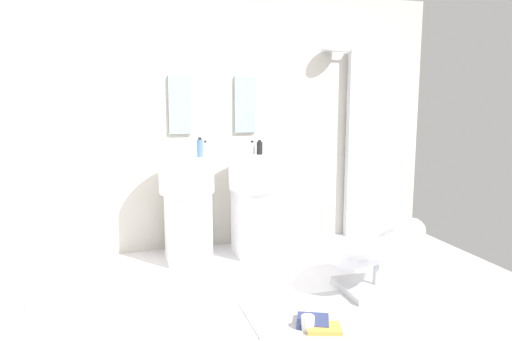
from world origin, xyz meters
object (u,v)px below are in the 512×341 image
object	(u,v)px
magazine_ochre	(324,328)
soap_bottle_black	(260,148)
pedestal_sink_right	(255,200)
towel_rack	(46,225)
soap_bottle_clear	(205,151)
lounge_chair	(377,249)
coffee_mug	(308,323)
pedestal_sink_left	(187,204)
magazine_navy	(313,321)
soap_bottle_blue	(200,148)
shower_column	(352,140)
soap_bottle_white	(252,148)

from	to	relation	value
magazine_ochre	soap_bottle_black	bearing A→B (deg)	104.17
pedestal_sink_right	towel_rack	xyz separation A→B (m)	(-1.80, -0.73, 0.08)
soap_bottle_clear	soap_bottle_black	size ratio (longest dim) A/B	1.20
lounge_chair	coffee_mug	bearing A→B (deg)	-149.26
coffee_mug	soap_bottle_clear	distance (m)	1.86
pedestal_sink_left	towel_rack	bearing A→B (deg)	-147.07
towel_rack	magazine_ochre	bearing A→B (deg)	-27.26
magazine_navy	magazine_ochre	distance (m)	0.11
towel_rack	soap_bottle_blue	distance (m)	1.56
magazine_ochre	soap_bottle_black	distance (m)	2.04
soap_bottle_clear	soap_bottle_black	distance (m)	0.62
shower_column	soap_bottle_black	distance (m)	1.14
pedestal_sink_right	coffee_mug	bearing A→B (deg)	-93.63
pedestal_sink_right	shower_column	bearing A→B (deg)	14.90
pedestal_sink_left	coffee_mug	size ratio (longest dim) A/B	11.36
lounge_chair	soap_bottle_black	world-z (taller)	soap_bottle_black
towel_rack	coffee_mug	world-z (taller)	towel_rack
coffee_mug	soap_bottle_black	xyz separation A→B (m)	(0.18, 1.72, 0.99)
soap_bottle_clear	towel_rack	bearing A→B (deg)	-154.35
soap_bottle_blue	soap_bottle_black	bearing A→B (deg)	4.01
shower_column	soap_bottle_blue	distance (m)	1.74
lounge_chair	soap_bottle_clear	bearing A→B (deg)	138.58
towel_rack	coffee_mug	xyz separation A→B (m)	(1.70, -0.89, -0.57)
pedestal_sink_left	soap_bottle_black	size ratio (longest dim) A/B	7.53
magazine_navy	soap_bottle_black	bearing A→B (deg)	110.10
pedestal_sink_left	magazine_ochre	xyz separation A→B (m)	(0.66, -1.66, -0.53)
lounge_chair	soap_bottle_black	xyz separation A→B (m)	(-0.60, 1.26, 0.70)
pedestal_sink_right	shower_column	world-z (taller)	shower_column
coffee_mug	soap_bottle_black	distance (m)	2.00
soap_bottle_blue	soap_bottle_black	size ratio (longest dim) A/B	1.29
lounge_chair	coffee_mug	distance (m)	0.95
lounge_chair	soap_bottle_blue	world-z (taller)	soap_bottle_blue
pedestal_sink_left	soap_bottle_black	xyz separation A→B (m)	(0.74, 0.10, 0.50)
lounge_chair	pedestal_sink_right	bearing A→B (deg)	120.39
soap_bottle_blue	towel_rack	bearing A→B (deg)	-148.03
soap_bottle_clear	pedestal_sink_left	bearing A→B (deg)	145.53
lounge_chair	magazine_navy	world-z (taller)	lounge_chair
pedestal_sink_left	coffee_mug	distance (m)	1.78
shower_column	towel_rack	xyz separation A→B (m)	(-3.00, -1.05, -0.45)
pedestal_sink_left	pedestal_sink_right	bearing A→B (deg)	0.00
towel_rack	soap_bottle_black	world-z (taller)	soap_bottle_black
towel_rack	pedestal_sink_left	bearing A→B (deg)	32.93
soap_bottle_white	soap_bottle_black	size ratio (longest dim) A/B	0.92
shower_column	magazine_navy	xyz separation A→B (m)	(-1.24, -1.87, -1.05)
lounge_chair	coffee_mug	size ratio (longest dim) A/B	11.54
soap_bottle_white	pedestal_sink_left	bearing A→B (deg)	-166.48
lounge_chair	soap_bottle_clear	size ratio (longest dim) A/B	6.36
shower_column	soap_bottle_blue	size ratio (longest dim) A/B	11.00
shower_column	soap_bottle_white	distance (m)	1.19
lounge_chair	towel_rack	xyz separation A→B (m)	(-2.47, 0.42, 0.28)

